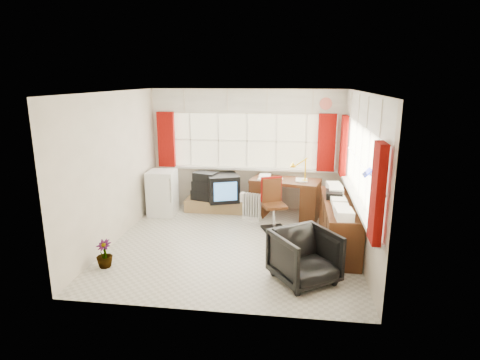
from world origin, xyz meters
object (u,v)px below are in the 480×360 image
at_px(radiator, 252,209).
at_px(tv_bench, 219,205).
at_px(desk_lamp, 305,165).
at_px(crt_tv, 223,188).
at_px(task_chair, 273,202).
at_px(office_chair, 305,257).
at_px(credenza, 339,223).
at_px(mini_fridge, 162,193).
at_px(desk, 285,196).

height_order(radiator, tv_bench, radiator).
bearing_deg(desk_lamp, crt_tv, 174.25).
height_order(task_chair, crt_tv, task_chair).
xyz_separation_m(task_chair, radiator, (-0.42, 0.37, -0.29)).
xyz_separation_m(desk_lamp, crt_tv, (-1.64, 0.17, -0.56)).
bearing_deg(office_chair, credenza, 32.05).
xyz_separation_m(office_chair, radiator, (-0.96, 2.33, -0.14)).
relative_size(desk_lamp, crt_tv, 0.61).
height_order(radiator, mini_fridge, mini_fridge).
bearing_deg(tv_bench, mini_fridge, -160.34).
height_order(desk_lamp, task_chair, desk_lamp).
bearing_deg(credenza, desk, 124.40).
xyz_separation_m(credenza, mini_fridge, (-3.37, 1.13, 0.06)).
bearing_deg(desk, tv_bench, 172.20).
distance_m(office_chair, radiator, 2.52).
xyz_separation_m(credenza, crt_tv, (-2.18, 1.41, 0.13)).
distance_m(desk_lamp, mini_fridge, 2.91).
xyz_separation_m(radiator, credenza, (1.54, -1.03, 0.18)).
distance_m(desk, office_chair, 2.65).
height_order(tv_bench, crt_tv, crt_tv).
bearing_deg(office_chair, radiator, 78.59).
bearing_deg(mini_fridge, crt_tv, 13.48).
relative_size(task_chair, mini_fridge, 1.05).
height_order(tv_bench, mini_fridge, mini_fridge).
height_order(task_chair, tv_bench, task_chair).
xyz_separation_m(radiator, mini_fridge, (-1.83, 0.10, 0.23)).
bearing_deg(mini_fridge, office_chair, -41.00).
xyz_separation_m(task_chair, mini_fridge, (-2.25, 0.47, -0.05)).
relative_size(tv_bench, crt_tv, 1.84).
distance_m(desk_lamp, credenza, 1.53).
bearing_deg(mini_fridge, desk, 4.74).
bearing_deg(desk_lamp, task_chair, -134.75).
relative_size(desk_lamp, task_chair, 0.48).
bearing_deg(mini_fridge, desk_lamp, 2.42).
height_order(desk, desk_lamp, desk_lamp).
bearing_deg(mini_fridge, radiator, -3.17).
distance_m(desk, tv_bench, 1.41).
bearing_deg(desk_lamp, mini_fridge, -177.58).
relative_size(credenza, mini_fridge, 2.21).
height_order(desk_lamp, credenza, desk_lamp).
bearing_deg(office_chair, mini_fridge, 105.08).
relative_size(office_chair, tv_bench, 0.56).
bearing_deg(radiator, desk, 25.81).
relative_size(desk, task_chair, 1.51).
bearing_deg(task_chair, tv_bench, 143.24).
bearing_deg(credenza, tv_bench, 146.29).
distance_m(desk_lamp, crt_tv, 1.75).
bearing_deg(credenza, office_chair, -114.03).
relative_size(desk, desk_lamp, 3.11).
relative_size(office_chair, mini_fridge, 0.87).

